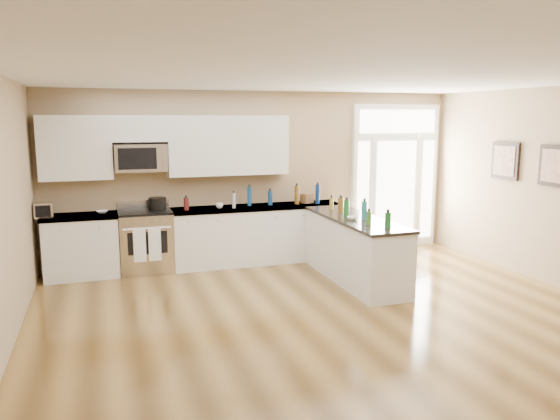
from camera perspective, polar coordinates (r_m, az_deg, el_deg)
name	(u,v)px	position (r m, az deg, el deg)	size (l,w,h in m)	color
ground	(368,348)	(5.90, 9.17, -14.05)	(8.00, 8.00, 0.00)	#553B18
room_shell	(373,184)	(5.45, 9.64, 2.65)	(8.00, 8.00, 8.00)	tan
back_cabinet_left	(82,248)	(8.69, -20.01, -3.75)	(1.10, 0.66, 0.94)	silver
back_cabinet_right	(256,236)	(9.01, -2.48, -2.73)	(2.85, 0.66, 0.94)	silver
peninsula_cabinet	(354,251)	(8.06, 7.79, -4.30)	(0.69, 2.32, 0.94)	silver
upper_cabinet_left	(75,148)	(8.64, -20.61, 6.11)	(1.04, 0.33, 0.95)	silver
upper_cabinet_right	(228,145)	(8.85, -5.41, 6.74)	(1.94, 0.33, 0.95)	silver
upper_cabinet_short	(139,129)	(8.64, -14.49, 8.24)	(0.82, 0.33, 0.40)	silver
microwave	(141,158)	(8.62, -14.36, 5.31)	(0.78, 0.41, 0.42)	silver
entry_door	(395,177)	(10.17, 11.92, 3.41)	(1.70, 0.10, 2.60)	white
wall_art_near	(505,161)	(9.23, 22.46, 4.78)	(0.05, 0.58, 0.58)	black
wall_art_far	(555,166)	(8.50, 26.84, 4.13)	(0.05, 0.58, 0.58)	black
kitchen_range	(146,241)	(8.70, -13.83, -3.17)	(0.80, 0.70, 1.08)	silver
stockpot	(157,203)	(8.63, -12.69, 0.67)	(0.27, 0.27, 0.21)	black
toaster_oven	(44,210)	(8.55, -23.47, -0.01)	(0.26, 0.20, 0.22)	silver
cardboard_box	(307,198)	(9.24, 2.85, 1.24)	(0.19, 0.14, 0.16)	brown
bowl_left	(102,212)	(8.65, -18.10, -0.19)	(0.17, 0.17, 0.04)	white
bowl_peninsula	(352,218)	(7.75, 7.56, -0.85)	(0.15, 0.15, 0.05)	white
cup_counter	(219,206)	(8.72, -6.35, 0.46)	(0.11, 0.11, 0.09)	white
counter_bottles	(307,203)	(8.41, 2.84, 0.74)	(2.36, 2.43, 0.32)	#19591E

